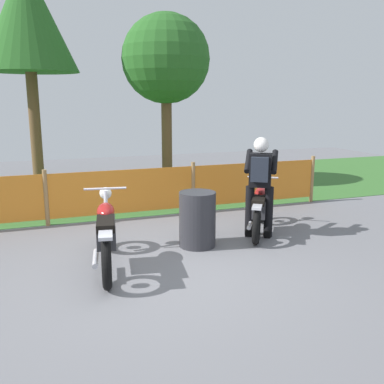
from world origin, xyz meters
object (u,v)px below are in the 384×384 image
(motorcycle_trailing, at_px, (260,208))
(motorcycle_lead, at_px, (106,233))
(rider_trailing, at_px, (260,181))
(oil_drum, at_px, (197,219))

(motorcycle_trailing, bearing_deg, motorcycle_lead, 136.79)
(motorcycle_lead, height_order, motorcycle_trailing, motorcycle_lead)
(motorcycle_lead, bearing_deg, rider_trailing, -69.85)
(rider_trailing, xyz_separation_m, oil_drum, (-1.17, -0.14, -0.51))
(rider_trailing, height_order, oil_drum, rider_trailing)
(rider_trailing, relative_size, oil_drum, 1.92)
(motorcycle_trailing, relative_size, oil_drum, 1.89)
(oil_drum, bearing_deg, motorcycle_trailing, 13.82)
(motorcycle_trailing, height_order, oil_drum, motorcycle_trailing)
(motorcycle_trailing, distance_m, oil_drum, 1.32)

